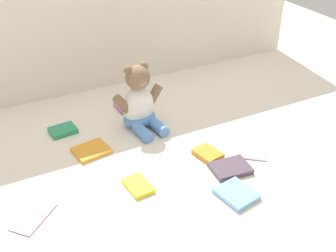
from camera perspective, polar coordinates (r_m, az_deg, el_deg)
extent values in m
plane|color=silver|center=(1.59, -1.33, -1.25)|extent=(3.20, 3.20, 0.00)
cube|color=silver|center=(1.86, -8.23, 15.11)|extent=(1.89, 0.03, 0.68)
ellipsoid|color=white|center=(1.62, -4.01, 2.73)|extent=(0.13, 0.11, 0.16)
ellipsoid|color=#598CD1|center=(1.64, -3.86, 1.07)|extent=(0.14, 0.12, 0.06)
sphere|color=#7A6047|center=(1.56, -4.09, 6.51)|extent=(0.10, 0.10, 0.09)
ellipsoid|color=#997C5E|center=(1.54, -3.45, 5.82)|extent=(0.04, 0.03, 0.03)
sphere|color=#7A6047|center=(1.54, -5.37, 7.50)|extent=(0.04, 0.04, 0.03)
sphere|color=#7A6047|center=(1.57, -3.28, 8.06)|extent=(0.04, 0.04, 0.03)
cylinder|color=#7A6047|center=(1.57, -6.10, 2.90)|extent=(0.08, 0.04, 0.09)
cylinder|color=#7A6047|center=(1.63, -1.91, 4.18)|extent=(0.08, 0.04, 0.09)
cylinder|color=#598CD1|center=(1.57, -3.41, -0.85)|extent=(0.05, 0.09, 0.04)
cylinder|color=#598CD1|center=(1.60, -1.29, -0.13)|extent=(0.05, 0.09, 0.04)
cube|color=#B87786|center=(1.31, -17.60, -11.47)|extent=(0.15, 0.15, 0.01)
cube|color=orange|center=(1.48, 5.35, -3.74)|extent=(0.09, 0.11, 0.02)
cube|color=#4F3F4D|center=(1.43, 8.37, -5.63)|extent=(0.13, 0.11, 0.02)
cube|color=#97979F|center=(1.51, 11.10, -3.62)|extent=(0.13, 0.12, 0.01)
cube|color=yellow|center=(1.35, -4.03, -7.98)|extent=(0.08, 0.11, 0.01)
cube|color=orange|center=(1.52, -10.26, -3.24)|extent=(0.13, 0.12, 0.01)
cube|color=#A76699|center=(1.77, -5.02, 2.77)|extent=(0.13, 0.09, 0.02)
cube|color=#74AFE4|center=(1.33, 9.17, -8.99)|extent=(0.12, 0.13, 0.02)
cube|color=#298A5C|center=(1.65, -13.90, -0.57)|extent=(0.10, 0.08, 0.02)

